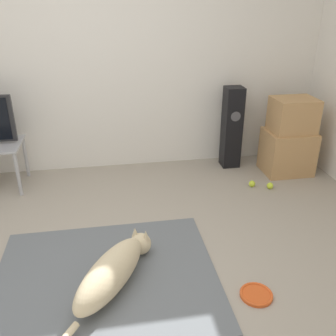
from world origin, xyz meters
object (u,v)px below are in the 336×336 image
at_px(frisbee, 256,294).
at_px(cardboard_box_lower, 287,152).
at_px(floor_speaker, 232,128).
at_px(dog, 113,271).
at_px(cardboard_box_upper, 293,115).
at_px(tennis_ball_by_boxes, 270,186).
at_px(tennis_ball_near_speaker, 252,184).

height_order(frisbee, cardboard_box_lower, cardboard_box_lower).
bearing_deg(floor_speaker, frisbee, -103.21).
bearing_deg(floor_speaker, dog, -127.86).
distance_m(cardboard_box_upper, floor_speaker, 0.66).
distance_m(floor_speaker, tennis_ball_by_boxes, 0.80).
height_order(frisbee, tennis_ball_near_speaker, tennis_ball_near_speaker).
height_order(floor_speaker, tennis_ball_near_speaker, floor_speaker).
height_order(dog, tennis_ball_near_speaker, dog).
relative_size(dog, tennis_ball_near_speaker, 14.80).
height_order(floor_speaker, tennis_ball_by_boxes, floor_speaker).
relative_size(dog, floor_speaker, 1.07).
relative_size(floor_speaker, tennis_ball_near_speaker, 13.89).
bearing_deg(cardboard_box_upper, cardboard_box_lower, -156.26).
xyz_separation_m(frisbee, tennis_ball_near_speaker, (0.54, 1.49, 0.02)).
relative_size(cardboard_box_upper, tennis_ball_near_speaker, 6.72).
bearing_deg(tennis_ball_by_boxes, cardboard_box_lower, 47.39).
distance_m(frisbee, cardboard_box_upper, 2.17).
height_order(cardboard_box_lower, tennis_ball_near_speaker, cardboard_box_lower).
bearing_deg(cardboard_box_lower, tennis_ball_by_boxes, -132.61).
bearing_deg(tennis_ball_near_speaker, dog, -139.74).
xyz_separation_m(cardboard_box_lower, cardboard_box_upper, (0.01, 0.00, 0.42)).
distance_m(cardboard_box_upper, tennis_ball_near_speaker, 0.86).
xyz_separation_m(cardboard_box_upper, floor_speaker, (-0.57, 0.27, -0.20)).
relative_size(dog, frisbee, 4.45).
bearing_deg(cardboard_box_lower, cardboard_box_upper, 23.74).
bearing_deg(cardboard_box_lower, frisbee, -120.48).
xyz_separation_m(frisbee, cardboard_box_lower, (1.05, 1.78, 0.23)).
xyz_separation_m(dog, floor_speaker, (1.41, 1.81, 0.32)).
xyz_separation_m(frisbee, tennis_ball_by_boxes, (0.71, 1.41, 0.02)).
relative_size(cardboard_box_lower, tennis_ball_by_boxes, 7.73).
relative_size(frisbee, tennis_ball_by_boxes, 3.32).
bearing_deg(frisbee, cardboard_box_upper, 59.37).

